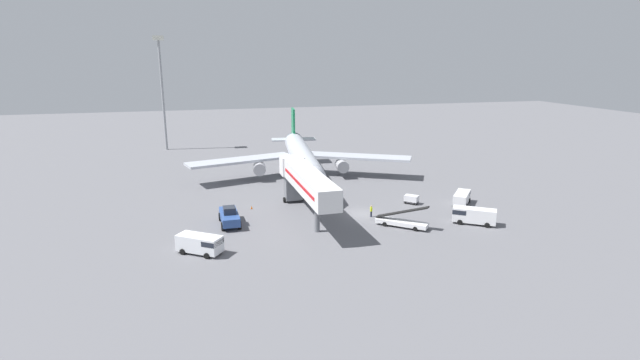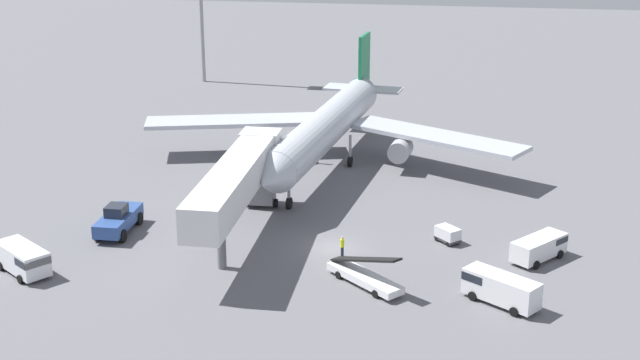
{
  "view_description": "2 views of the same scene",
  "coord_description": "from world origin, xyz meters",
  "px_view_note": "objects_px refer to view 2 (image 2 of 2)",
  "views": [
    {
      "loc": [
        -22.65,
        -61.99,
        21.75
      ],
      "look_at": [
        -3.58,
        9.41,
        2.91
      ],
      "focal_mm": 27.14,
      "sensor_mm": 36.0,
      "label": 1
    },
    {
      "loc": [
        9.94,
        -65.42,
        28.31
      ],
      "look_at": [
        -2.76,
        9.4,
        2.53
      ],
      "focal_mm": 49.41,
      "sensor_mm": 36.0,
      "label": 2
    }
  ],
  "objects_px": {
    "service_van_mid_right": "(23,259)",
    "service_van_outer_left": "(499,287)",
    "jet_bridge": "(239,178)",
    "baggage_cart_far_right": "(448,234)",
    "service_van_rear_left": "(540,247)",
    "safety_cone_alpha": "(183,207)",
    "pushback_tug": "(118,220)",
    "airplane_at_gate": "(329,125)",
    "belt_loader_truck": "(365,276)",
    "ground_crew_worker_foreground": "(342,246)"
  },
  "relations": [
    {
      "from": "service_van_mid_right",
      "to": "service_van_outer_left",
      "type": "bearing_deg",
      "value": 1.51
    },
    {
      "from": "service_van_mid_right",
      "to": "jet_bridge",
      "type": "bearing_deg",
      "value": 33.63
    },
    {
      "from": "baggage_cart_far_right",
      "to": "service_van_rear_left",
      "type": "bearing_deg",
      "value": -17.5
    },
    {
      "from": "service_van_rear_left",
      "to": "service_van_outer_left",
      "type": "bearing_deg",
      "value": -111.94
    },
    {
      "from": "jet_bridge",
      "to": "safety_cone_alpha",
      "type": "xyz_separation_m",
      "value": [
        -6.84,
        5.56,
        -5.04
      ]
    },
    {
      "from": "service_van_rear_left",
      "to": "pushback_tug",
      "type": "bearing_deg",
      "value": -179.59
    },
    {
      "from": "airplane_at_gate",
      "to": "service_van_mid_right",
      "type": "height_order",
      "value": "airplane_at_gate"
    },
    {
      "from": "belt_loader_truck",
      "to": "baggage_cart_far_right",
      "type": "xyz_separation_m",
      "value": [
        5.78,
        9.27,
        -0.04
      ]
    },
    {
      "from": "jet_bridge",
      "to": "pushback_tug",
      "type": "relative_size",
      "value": 3.46
    },
    {
      "from": "baggage_cart_far_right",
      "to": "service_van_mid_right",
      "type": "bearing_deg",
      "value": -159.89
    },
    {
      "from": "service_van_rear_left",
      "to": "baggage_cart_far_right",
      "type": "xyz_separation_m",
      "value": [
        -7.26,
        2.29,
        -0.35
      ]
    },
    {
      "from": "jet_bridge",
      "to": "airplane_at_gate",
      "type": "bearing_deg",
      "value": 78.69
    },
    {
      "from": "service_van_mid_right",
      "to": "ground_crew_worker_foreground",
      "type": "relative_size",
      "value": 3.23
    },
    {
      "from": "jet_bridge",
      "to": "safety_cone_alpha",
      "type": "relative_size",
      "value": 44.83
    },
    {
      "from": "service_van_mid_right",
      "to": "service_van_outer_left",
      "type": "relative_size",
      "value": 0.97
    },
    {
      "from": "service_van_outer_left",
      "to": "pushback_tug",
      "type": "bearing_deg",
      "value": 165.61
    },
    {
      "from": "baggage_cart_far_right",
      "to": "safety_cone_alpha",
      "type": "height_order",
      "value": "baggage_cart_far_right"
    },
    {
      "from": "jet_bridge",
      "to": "service_van_mid_right",
      "type": "height_order",
      "value": "jet_bridge"
    },
    {
      "from": "jet_bridge",
      "to": "service_van_rear_left",
      "type": "xyz_separation_m",
      "value": [
        24.35,
        -0.36,
        -4.2
      ]
    },
    {
      "from": "jet_bridge",
      "to": "service_van_mid_right",
      "type": "distance_m",
      "value": 17.86
    },
    {
      "from": "jet_bridge",
      "to": "service_van_outer_left",
      "type": "relative_size",
      "value": 3.87
    },
    {
      "from": "jet_bridge",
      "to": "service_van_mid_right",
      "type": "bearing_deg",
      "value": -146.37
    },
    {
      "from": "pushback_tug",
      "to": "service_van_outer_left",
      "type": "xyz_separation_m",
      "value": [
        31.52,
        -8.09,
        0.06
      ]
    },
    {
      "from": "jet_bridge",
      "to": "service_van_mid_right",
      "type": "xyz_separation_m",
      "value": [
        -14.48,
        -9.63,
        -4.06
      ]
    },
    {
      "from": "service_van_mid_right",
      "to": "baggage_cart_far_right",
      "type": "distance_m",
      "value": 33.63
    },
    {
      "from": "jet_bridge",
      "to": "safety_cone_alpha",
      "type": "height_order",
      "value": "jet_bridge"
    },
    {
      "from": "safety_cone_alpha",
      "to": "service_van_rear_left",
      "type": "bearing_deg",
      "value": -10.75
    },
    {
      "from": "service_van_rear_left",
      "to": "service_van_outer_left",
      "type": "height_order",
      "value": "service_van_outer_left"
    },
    {
      "from": "pushback_tug",
      "to": "service_van_rear_left",
      "type": "relative_size",
      "value": 1.22
    },
    {
      "from": "airplane_at_gate",
      "to": "safety_cone_alpha",
      "type": "bearing_deg",
      "value": -125.91
    },
    {
      "from": "safety_cone_alpha",
      "to": "service_van_mid_right",
      "type": "bearing_deg",
      "value": -116.7
    },
    {
      "from": "airplane_at_gate",
      "to": "pushback_tug",
      "type": "height_order",
      "value": "airplane_at_gate"
    },
    {
      "from": "service_van_rear_left",
      "to": "safety_cone_alpha",
      "type": "distance_m",
      "value": 31.76
    },
    {
      "from": "pushback_tug",
      "to": "service_van_rear_left",
      "type": "distance_m",
      "value": 34.88
    },
    {
      "from": "jet_bridge",
      "to": "service_van_rear_left",
      "type": "bearing_deg",
      "value": -0.85
    },
    {
      "from": "pushback_tug",
      "to": "service_van_outer_left",
      "type": "bearing_deg",
      "value": -14.39
    },
    {
      "from": "airplane_at_gate",
      "to": "jet_bridge",
      "type": "relative_size",
      "value": 1.89
    },
    {
      "from": "service_van_outer_left",
      "to": "service_van_rear_left",
      "type": "bearing_deg",
      "value": 68.06
    },
    {
      "from": "baggage_cart_far_right",
      "to": "ground_crew_worker_foreground",
      "type": "height_order",
      "value": "ground_crew_worker_foreground"
    },
    {
      "from": "jet_bridge",
      "to": "service_van_rear_left",
      "type": "distance_m",
      "value": 24.71
    },
    {
      "from": "airplane_at_gate",
      "to": "safety_cone_alpha",
      "type": "height_order",
      "value": "airplane_at_gate"
    },
    {
      "from": "belt_loader_truck",
      "to": "service_van_mid_right",
      "type": "xyz_separation_m",
      "value": [
        -25.8,
        -2.3,
        0.45
      ]
    },
    {
      "from": "pushback_tug",
      "to": "service_van_rear_left",
      "type": "height_order",
      "value": "pushback_tug"
    },
    {
      "from": "pushback_tug",
      "to": "service_van_mid_right",
      "type": "bearing_deg",
      "value": -113.65
    },
    {
      "from": "safety_cone_alpha",
      "to": "pushback_tug",
      "type": "bearing_deg",
      "value": -120.89
    },
    {
      "from": "baggage_cart_far_right",
      "to": "safety_cone_alpha",
      "type": "bearing_deg",
      "value": 171.37
    },
    {
      "from": "pushback_tug",
      "to": "baggage_cart_far_right",
      "type": "relative_size",
      "value": 2.71
    },
    {
      "from": "service_van_outer_left",
      "to": "safety_cone_alpha",
      "type": "height_order",
      "value": "service_van_outer_left"
    },
    {
      "from": "service_van_mid_right",
      "to": "baggage_cart_far_right",
      "type": "xyz_separation_m",
      "value": [
        31.58,
        11.56,
        -0.49
      ]
    },
    {
      "from": "belt_loader_truck",
      "to": "service_van_outer_left",
      "type": "relative_size",
      "value": 1.11
    }
  ]
}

